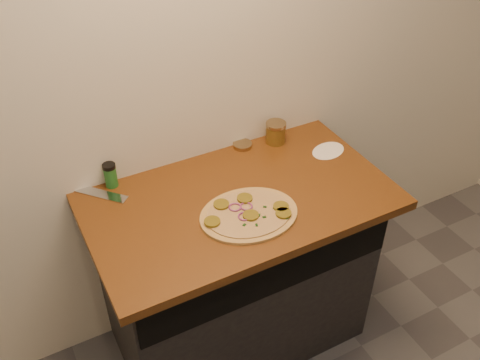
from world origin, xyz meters
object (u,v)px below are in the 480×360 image
pizza (249,214)px  spice_shaker (110,175)px  salsa_jar (276,132)px  chefs_knife (80,188)px

pizza → spice_shaker: size_ratio=3.82×
salsa_jar → spice_shaker: spice_shaker is taller
pizza → spice_shaker: bearing=133.7°
salsa_jar → pizza: bearing=-132.0°
pizza → spice_shaker: (-0.40, 0.42, 0.04)m
chefs_knife → salsa_jar: size_ratio=2.89×
spice_shaker → pizza: bearing=-46.3°
chefs_knife → salsa_jar: (0.86, -0.07, 0.04)m
pizza → chefs_knife: 0.69m
chefs_knife → salsa_jar: 0.87m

